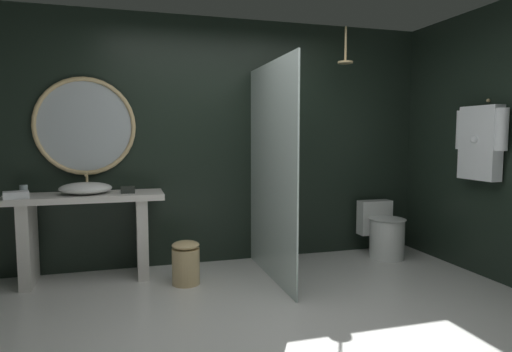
% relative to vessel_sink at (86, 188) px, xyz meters
% --- Properties ---
extents(ground_plane, '(5.76, 5.76, 0.00)m').
position_rel_vessel_sink_xyz_m(ground_plane, '(1.39, -1.57, -0.88)').
color(ground_plane, silver).
extents(back_wall_panel, '(4.80, 0.10, 2.60)m').
position_rel_vessel_sink_xyz_m(back_wall_panel, '(1.39, 0.33, 0.42)').
color(back_wall_panel, black).
rests_on(back_wall_panel, ground_plane).
extents(side_wall_right, '(0.10, 2.47, 2.60)m').
position_rel_vessel_sink_xyz_m(side_wall_right, '(3.74, -0.81, 0.42)').
color(side_wall_right, black).
rests_on(side_wall_right, ground_plane).
extents(vanity_counter, '(1.42, 0.50, 0.82)m').
position_rel_vessel_sink_xyz_m(vanity_counter, '(-0.01, 0.01, -0.34)').
color(vanity_counter, silver).
rests_on(vanity_counter, ground_plane).
extents(vessel_sink, '(0.47, 0.39, 0.18)m').
position_rel_vessel_sink_xyz_m(vessel_sink, '(0.00, 0.00, 0.00)').
color(vessel_sink, white).
rests_on(vessel_sink, vanity_counter).
extents(tumbler_cup, '(0.07, 0.07, 0.10)m').
position_rel_vessel_sink_xyz_m(tumbler_cup, '(-0.52, -0.01, -0.00)').
color(tumbler_cup, silver).
rests_on(tumbler_cup, vanity_counter).
extents(tissue_box, '(0.13, 0.10, 0.06)m').
position_rel_vessel_sink_xyz_m(tissue_box, '(0.38, -0.04, -0.02)').
color(tissue_box, '#282D28').
rests_on(tissue_box, vanity_counter).
extents(round_wall_mirror, '(0.96, 0.04, 0.96)m').
position_rel_vessel_sink_xyz_m(round_wall_mirror, '(-0.01, 0.24, 0.58)').
color(round_wall_mirror, '#D6B77F').
extents(shower_glass_panel, '(0.02, 1.37, 2.05)m').
position_rel_vessel_sink_xyz_m(shower_glass_panel, '(1.69, -0.41, 0.15)').
color(shower_glass_panel, silver).
rests_on(shower_glass_panel, ground_plane).
extents(rain_shower_head, '(0.16, 0.16, 0.38)m').
position_rel_vessel_sink_xyz_m(rain_shower_head, '(2.61, -0.10, 1.31)').
color(rain_shower_head, '#D6B77F').
extents(hanging_bathrobe, '(0.20, 0.60, 0.77)m').
position_rel_vessel_sink_xyz_m(hanging_bathrobe, '(3.59, -0.95, 0.44)').
color(hanging_bathrobe, '#D6B77F').
extents(toilet, '(0.40, 0.56, 0.61)m').
position_rel_vessel_sink_xyz_m(toilet, '(3.14, -0.07, -0.60)').
color(toilet, white).
rests_on(toilet, ground_plane).
extents(waste_bin, '(0.26, 0.26, 0.41)m').
position_rel_vessel_sink_xyz_m(waste_bin, '(0.87, -0.37, -0.68)').
color(waste_bin, '#D6B77F').
rests_on(waste_bin, ground_plane).
extents(folded_hand_towel, '(0.23, 0.19, 0.06)m').
position_rel_vessel_sink_xyz_m(folded_hand_towel, '(-0.56, -0.14, -0.02)').
color(folded_hand_towel, white).
rests_on(folded_hand_towel, vanity_counter).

